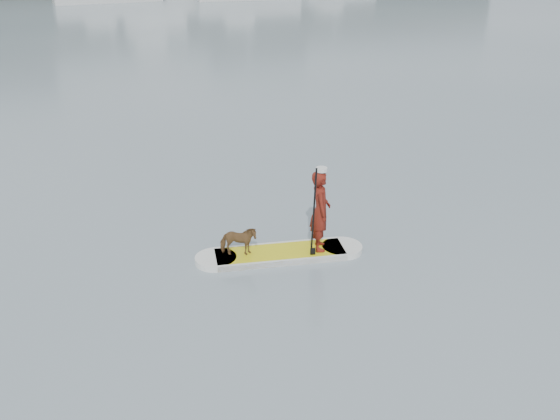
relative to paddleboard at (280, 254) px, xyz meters
name	(u,v)px	position (x,y,z in m)	size (l,w,h in m)	color
ground	(277,221)	(0.51, 1.53, -0.06)	(140.00, 140.00, 0.00)	slate
paddleboard	(280,254)	(0.00, 0.00, 0.00)	(3.26, 1.25, 0.12)	yellow
paddler	(320,211)	(0.77, -0.14, 0.86)	(0.59, 0.38, 1.61)	maroon
white_cap	(322,169)	(0.77, -0.14, 1.70)	(0.22, 0.22, 0.07)	silver
dog	(238,241)	(-0.79, 0.15, 0.36)	(0.32, 0.70, 0.59)	#54341D
paddle	(313,223)	(0.54, -0.35, 0.74)	(0.10, 0.30, 2.00)	black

